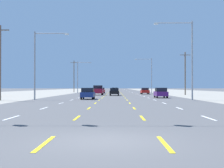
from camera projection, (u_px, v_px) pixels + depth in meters
name	position (u px, v px, depth m)	size (l,w,h in m)	color
ground_plane	(114.00, 94.00, 75.51)	(572.00, 572.00, 0.00)	#4C4C4F
lot_apron_left	(13.00, 94.00, 75.81)	(28.00, 440.00, 0.01)	gray
lot_apron_right	(216.00, 94.00, 75.20)	(28.00, 440.00, 0.01)	gray
lane_markings	(115.00, 91.00, 114.00)	(10.64, 227.60, 0.01)	white
signal_span_wire	(108.00, 10.00, 15.59)	(26.14, 0.52, 9.41)	brown
hatchback_inner_left_nearest	(88.00, 93.00, 41.84)	(1.72, 3.90, 1.54)	navy
hatchback_far_right_near	(161.00, 93.00, 47.02)	(1.72, 3.90, 1.54)	#4C196B
sedan_center_turn_mid	(114.00, 92.00, 59.74)	(1.80, 4.50, 1.46)	black
suv_inner_left_midfar	(98.00, 90.00, 63.78)	(1.98, 4.90, 1.98)	maroon
sedan_far_right_far	(145.00, 91.00, 71.19)	(1.80, 4.50, 1.46)	red
sedan_inner_left_farther	(101.00, 90.00, 81.24)	(1.80, 4.50, 1.46)	maroon
sedan_center_turn_farthest	(115.00, 90.00, 87.59)	(1.80, 4.50, 1.46)	#B28C33
sedan_center_turn_distant_a	(115.00, 90.00, 97.80)	(1.80, 4.50, 1.46)	#B28C33
streetlight_left_row_0	(39.00, 59.00, 40.01)	(4.51, 0.26, 8.84)	gray
streetlight_right_row_0	(188.00, 54.00, 39.78)	(5.00, 0.26, 10.16)	gray
streetlight_left_row_1	(79.00, 75.00, 85.02)	(3.85, 0.26, 8.66)	gray
streetlight_right_row_1	(150.00, 73.00, 84.79)	(4.75, 0.26, 9.55)	gray
utility_pole_left_row_0	(0.00, 61.00, 38.17)	(2.20, 0.26, 9.28)	brown
utility_pole_right_row_1	(185.00, 73.00, 64.85)	(2.20, 0.26, 8.97)	brown
utility_pole_left_row_2	(74.00, 76.00, 98.53)	(2.20, 0.26, 10.04)	brown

